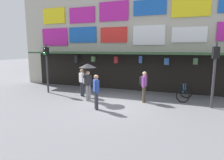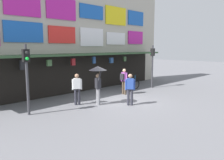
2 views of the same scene
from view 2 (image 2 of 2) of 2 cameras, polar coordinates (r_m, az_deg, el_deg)
ground_plane at (r=12.90m, az=2.42°, el=-5.41°), size 80.00×80.00×0.00m
shopfront at (r=15.98m, az=-9.99°, el=11.43°), size 18.00×2.60×8.00m
traffic_light_near at (r=10.66m, az=-20.85°, el=2.81°), size 0.30×0.34×3.20m
traffic_light_far at (r=17.20m, az=10.21°, el=5.12°), size 0.32×0.35×3.20m
bicycle_parked at (r=17.00m, az=4.81°, el=-0.74°), size 0.91×1.27×1.05m
pedestrian_in_yellow at (r=14.60m, az=3.02°, el=0.12°), size 0.37×0.53×1.68m
pedestrian_in_green at (r=12.08m, az=-8.87°, el=-1.69°), size 0.48×0.47×1.68m
pedestrian_in_white at (r=11.87m, az=4.63°, el=-1.97°), size 0.40×0.43×1.68m
pedestrian_with_umbrella at (r=11.87m, az=-3.62°, el=1.44°), size 0.96×0.96×2.08m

